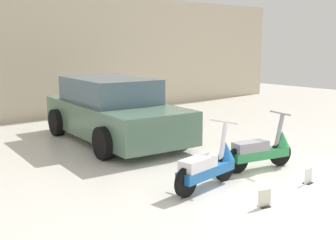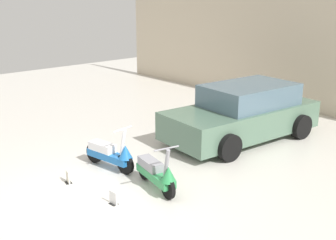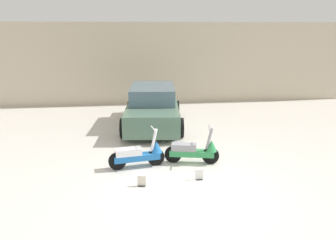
# 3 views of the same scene
# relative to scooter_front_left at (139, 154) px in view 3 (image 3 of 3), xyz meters

# --- Properties ---
(ground_plane) EXTENTS (28.00, 28.00, 0.00)m
(ground_plane) POSITION_rel_scooter_front_left_xyz_m (1.02, -1.09, -0.37)
(ground_plane) COLOR silver
(wall_back) EXTENTS (19.60, 0.12, 3.81)m
(wall_back) POSITION_rel_scooter_front_left_xyz_m (1.02, 7.57, 1.54)
(wall_back) COLOR beige
(wall_back) RESTS_ON ground_plane
(scooter_front_left) EXTENTS (1.47, 0.56, 1.03)m
(scooter_front_left) POSITION_rel_scooter_front_left_xyz_m (0.00, 0.00, 0.00)
(scooter_front_left) COLOR black
(scooter_front_left) RESTS_ON ground_plane
(scooter_front_right) EXTENTS (1.45, 0.61, 1.02)m
(scooter_front_right) POSITION_rel_scooter_front_left_xyz_m (1.47, 0.09, -0.00)
(scooter_front_right) COLOR black
(scooter_front_right) RESTS_ON ground_plane
(car_rear_left) EXTENTS (2.41, 4.48, 1.47)m
(car_rear_left) POSITION_rel_scooter_front_left_xyz_m (0.64, 3.82, 0.34)
(car_rear_left) COLOR #51705B
(car_rear_left) RESTS_ON ground_plane
(placard_near_left_scooter) EXTENTS (0.20, 0.15, 0.26)m
(placard_near_left_scooter) POSITION_rel_scooter_front_left_xyz_m (0.01, -1.09, -0.25)
(placard_near_left_scooter) COLOR black
(placard_near_left_scooter) RESTS_ON ground_plane
(placard_near_right_scooter) EXTENTS (0.20, 0.13, 0.26)m
(placard_near_right_scooter) POSITION_rel_scooter_front_left_xyz_m (1.40, -0.91, -0.25)
(placard_near_right_scooter) COLOR black
(placard_near_right_scooter) RESTS_ON ground_plane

